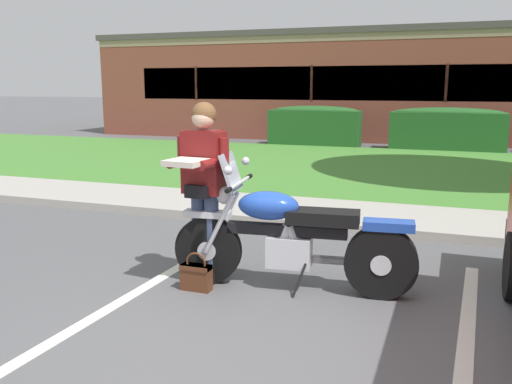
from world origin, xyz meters
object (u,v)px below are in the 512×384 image
at_px(handbag, 196,275).
at_px(hedge_left, 315,125).
at_px(motorcycle, 300,238).
at_px(brick_building, 448,85).
at_px(hedge_center_left, 447,128).
at_px(rider_person, 203,178).

xyz_separation_m(handbag, hedge_left, (-1.84, 12.10, 0.51)).
height_order(motorcycle, hedge_left, motorcycle).
height_order(handbag, hedge_left, hedge_left).
xyz_separation_m(hedge_left, brick_building, (3.74, 6.58, 1.20)).
bearing_deg(brick_building, hedge_center_left, -89.01).
bearing_deg(motorcycle, handbag, -159.56).
bearing_deg(rider_person, hedge_left, 98.69).
relative_size(handbag, hedge_left, 0.13).
xyz_separation_m(handbag, hedge_center_left, (2.02, 12.10, 0.51)).
distance_m(motorcycle, brick_building, 18.42).
bearing_deg(rider_person, brick_building, 84.04).
bearing_deg(hedge_left, motorcycle, -76.94).
relative_size(motorcycle, brick_building, 0.09).
bearing_deg(rider_person, hedge_center_left, 80.25).
bearing_deg(brick_building, motorcycle, -93.15).
height_order(handbag, hedge_center_left, hedge_center_left).
distance_m(motorcycle, hedge_center_left, 11.82).
xyz_separation_m(motorcycle, hedge_left, (-2.73, 11.76, 0.16)).
height_order(rider_person, brick_building, brick_building).
distance_m(hedge_left, brick_building, 7.66).
bearing_deg(handbag, rider_person, 95.42).
bearing_deg(hedge_center_left, rider_person, -99.75).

